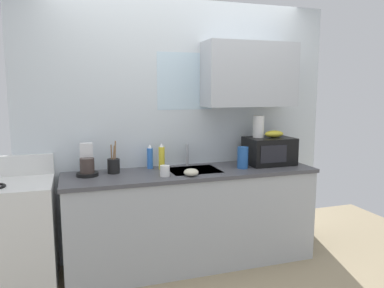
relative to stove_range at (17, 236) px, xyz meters
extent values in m
cube|color=silver|center=(1.51, 0.35, 0.79)|extent=(3.10, 0.10, 2.50)
cube|color=#B2B7BC|center=(2.15, 0.14, 1.33)|extent=(0.92, 0.32, 0.62)
cube|color=silver|center=(1.54, 0.31, 1.27)|extent=(0.56, 0.02, 0.55)
cube|color=#B2B7BC|center=(1.51, 0.00, -0.03)|extent=(2.30, 0.60, 0.86)
cube|color=#4C4C51|center=(1.51, 0.00, 0.42)|extent=(2.33, 0.63, 0.03)
cube|color=#9EA0A5|center=(1.54, 0.02, 0.37)|extent=(0.46, 0.38, 0.14)
cylinder|color=#B2B5BA|center=(1.54, 0.24, 0.55)|extent=(0.03, 0.03, 0.21)
cube|color=white|center=(0.00, 0.00, -0.01)|extent=(0.60, 0.60, 0.90)
cube|color=white|center=(0.00, 0.28, 0.53)|extent=(0.60, 0.04, 0.18)
cube|color=black|center=(2.34, 0.05, 0.58)|extent=(0.46, 0.34, 0.27)
cube|color=black|center=(2.29, -0.13, 0.58)|extent=(0.28, 0.01, 0.17)
ellipsoid|color=gold|center=(2.39, 0.05, 0.75)|extent=(0.20, 0.11, 0.07)
cylinder|color=white|center=(2.24, 0.10, 0.82)|extent=(0.11, 0.11, 0.22)
cylinder|color=black|center=(0.58, 0.08, 0.46)|extent=(0.19, 0.19, 0.03)
cylinder|color=#3F332D|center=(0.58, 0.07, 0.54)|extent=(0.12, 0.12, 0.13)
cube|color=silver|center=(0.58, 0.15, 0.59)|extent=(0.11, 0.09, 0.26)
cylinder|color=yellow|center=(1.26, 0.14, 0.55)|extent=(0.06, 0.06, 0.21)
cone|color=white|center=(1.26, 0.14, 0.67)|extent=(0.04, 0.04, 0.04)
cylinder|color=blue|center=(1.16, 0.21, 0.54)|extent=(0.06, 0.06, 0.20)
cone|color=white|center=(1.16, 0.21, 0.66)|extent=(0.04, 0.04, 0.04)
cylinder|color=#2659A5|center=(2.00, -0.05, 0.55)|extent=(0.10, 0.10, 0.21)
cylinder|color=white|center=(1.22, -0.14, 0.49)|extent=(0.08, 0.08, 0.09)
cylinder|color=black|center=(0.81, 0.12, 0.51)|extent=(0.11, 0.11, 0.13)
cylinder|color=olive|center=(0.80, 0.12, 0.59)|extent=(0.02, 0.03, 0.22)
cylinder|color=olive|center=(0.83, 0.13, 0.61)|extent=(0.02, 0.03, 0.25)
cylinder|color=olive|center=(0.81, 0.10, 0.59)|extent=(0.03, 0.02, 0.22)
ellipsoid|color=beige|center=(1.44, -0.20, 0.47)|extent=(0.13, 0.13, 0.06)
camera|label=1|loc=(0.48, -3.18, 1.19)|focal=34.40mm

